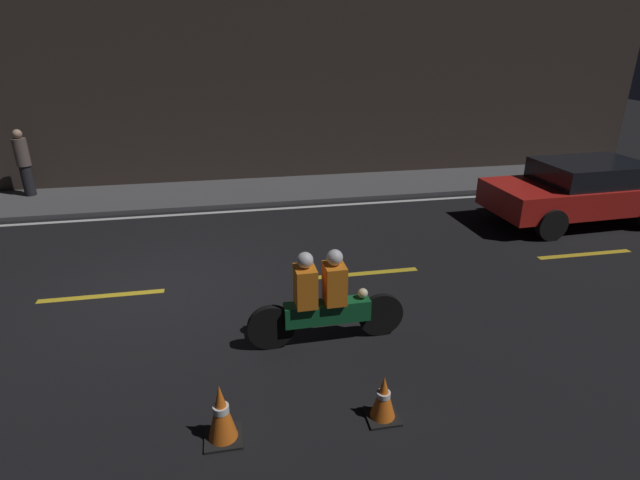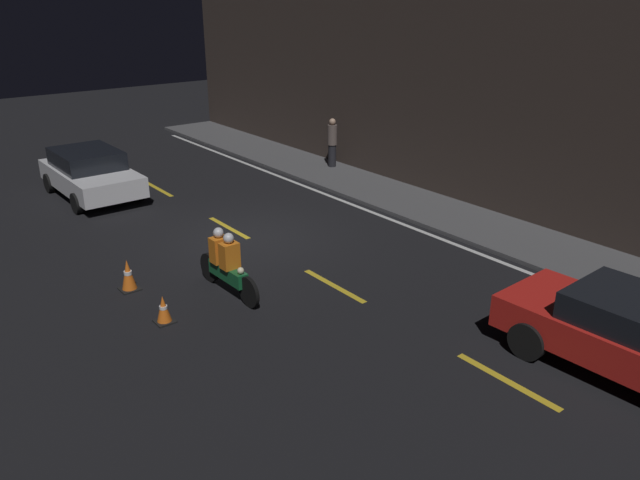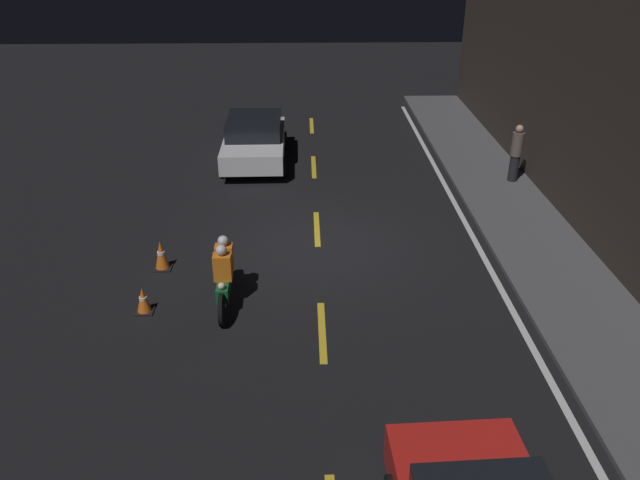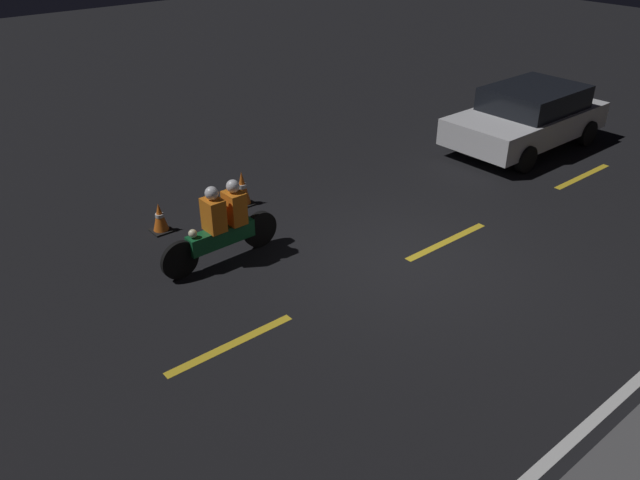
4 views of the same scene
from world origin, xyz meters
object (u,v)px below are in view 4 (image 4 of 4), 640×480
object	(u,v)px
sedan_white	(528,116)
motorcycle	(223,225)
traffic_cone_mid	(160,218)
traffic_cone_near	(242,188)

from	to	relation	value
sedan_white	motorcycle	distance (m)	8.40
traffic_cone_mid	traffic_cone_near	bearing A→B (deg)	179.42
sedan_white	traffic_cone_mid	xyz separation A→B (m)	(8.77, -1.68, -0.49)
motorcycle	traffic_cone_near	distance (m)	2.14
motorcycle	traffic_cone_mid	bearing A→B (deg)	-78.29
traffic_cone_near	traffic_cone_mid	world-z (taller)	traffic_cone_near
motorcycle	traffic_cone_near	bearing A→B (deg)	-132.49
traffic_cone_near	motorcycle	bearing A→B (deg)	48.76
sedan_white	motorcycle	world-z (taller)	sedan_white
sedan_white	traffic_cone_near	bearing A→B (deg)	-13.90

